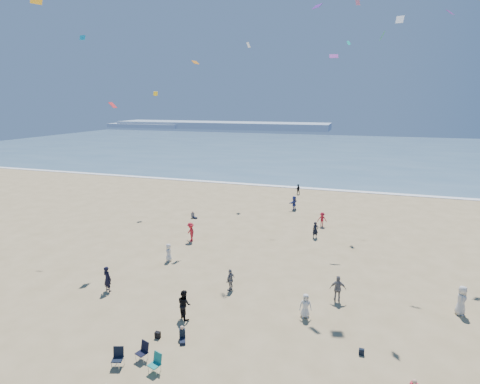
% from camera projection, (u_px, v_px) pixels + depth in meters
% --- Properties ---
extents(ocean, '(220.00, 100.00, 0.06)m').
position_uv_depth(ocean, '(327.00, 150.00, 105.10)').
color(ocean, '#476B84').
rests_on(ocean, ground).
extents(surf_line, '(220.00, 1.20, 0.08)m').
position_uv_depth(surf_line, '(299.00, 188.00, 58.76)').
color(surf_line, white).
rests_on(surf_line, ground).
extents(headland_far, '(110.00, 20.00, 3.20)m').
position_uv_depth(headland_far, '(220.00, 125.00, 191.87)').
color(headland_far, '#7A8EA8').
rests_on(headland_far, ground).
extents(headland_near, '(40.00, 14.00, 2.00)m').
position_uv_depth(headland_near, '(147.00, 125.00, 199.15)').
color(headland_near, '#7A8EA8').
rests_on(headland_near, ground).
extents(standing_flyers, '(24.01, 41.13, 1.92)m').
position_uv_depth(standing_flyers, '(286.00, 261.00, 29.64)').
color(standing_flyers, red).
rests_on(standing_flyers, ground).
extents(seated_group, '(21.97, 34.11, 0.84)m').
position_uv_depth(seated_group, '(200.00, 332.00, 21.29)').
color(seated_group, silver).
rests_on(seated_group, ground).
extents(chair_cluster, '(2.75, 1.56, 1.00)m').
position_uv_depth(chair_cluster, '(138.00, 358.00, 18.96)').
color(chair_cluster, black).
rests_on(chair_cluster, ground).
extents(black_backpack, '(0.30, 0.22, 0.38)m').
position_uv_depth(black_backpack, '(158.00, 335.00, 21.36)').
color(black_backpack, black).
rests_on(black_backpack, ground).
extents(navy_bag, '(0.28, 0.18, 0.34)m').
position_uv_depth(navy_bag, '(362.00, 352.00, 19.95)').
color(navy_bag, black).
rests_on(navy_bag, ground).
extents(kites_aloft, '(37.55, 44.50, 25.57)m').
position_uv_depth(kites_aloft, '(383.00, 72.00, 23.18)').
color(kites_aloft, white).
rests_on(kites_aloft, ground).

